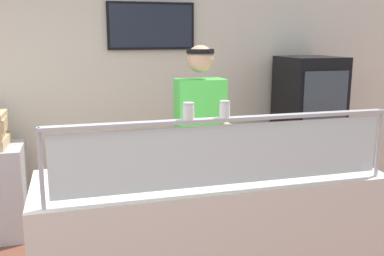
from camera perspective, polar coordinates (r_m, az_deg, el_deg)
shop_rear_unit at (r=4.72m, az=-5.43°, el=6.20°), size 6.61×0.13×2.70m
serving_counter at (r=3.02m, az=2.26°, el=-14.64°), size 2.21×0.78×0.95m
sneeze_guard at (r=2.46m, az=4.78°, el=-2.19°), size 2.04×0.06×0.43m
pizza_tray at (r=2.98m, az=4.23°, el=-4.81°), size 0.43×0.43×0.04m
pizza_server at (r=2.97m, az=5.27°, el=-4.42°), size 0.11×0.29×0.01m
parmesan_shaker at (r=2.35m, az=-0.45°, el=2.10°), size 0.06×0.06×0.09m
pepper_flake_shaker at (r=2.41m, az=4.32°, el=2.33°), size 0.06×0.06×0.09m
worker_figure at (r=3.47m, az=1.15°, el=-1.70°), size 0.41×0.50×1.76m
drink_fridge at (r=4.98m, az=14.90°, el=-0.27°), size 0.60×0.64×1.61m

